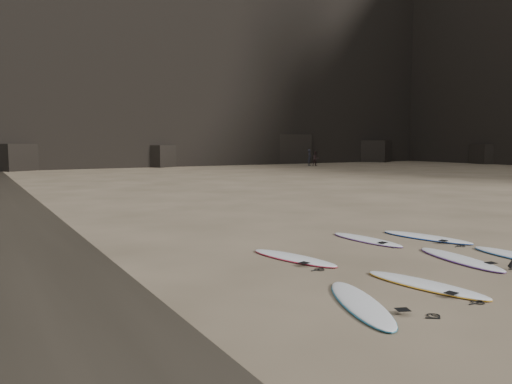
% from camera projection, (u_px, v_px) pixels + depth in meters
% --- Properties ---
extents(ground, '(240.00, 240.00, 0.00)m').
position_uv_depth(ground, '(483.00, 263.00, 10.92)').
color(ground, '#897559').
rests_on(ground, ground).
extents(surfboard_0, '(1.49, 2.54, 0.09)m').
position_uv_depth(surfboard_0, '(361.00, 303.00, 8.03)').
color(surfboard_0, white).
rests_on(surfboard_0, ground).
extents(surfboard_1, '(1.04, 2.51, 0.09)m').
position_uv_depth(surfboard_1, '(425.00, 284.00, 9.10)').
color(surfboard_1, white).
rests_on(surfboard_1, ground).
extents(surfboard_2, '(1.00, 2.55, 0.09)m').
position_uv_depth(surfboard_2, '(460.00, 259.00, 11.09)').
color(surfboard_2, white).
rests_on(surfboard_2, ground).
extents(surfboard_5, '(1.17, 2.45, 0.09)m').
position_uv_depth(surfboard_5, '(294.00, 257.00, 11.21)').
color(surfboard_5, white).
rests_on(surfboard_5, ground).
extents(surfboard_6, '(0.77, 2.41, 0.09)m').
position_uv_depth(surfboard_6, '(366.00, 239.00, 13.32)').
color(surfboard_6, white).
rests_on(surfboard_6, ground).
extents(surfboard_7, '(1.21, 2.66, 0.09)m').
position_uv_depth(surfboard_7, '(426.00, 237.00, 13.64)').
color(surfboard_7, white).
rests_on(surfboard_7, ground).
extents(person_a, '(0.80, 0.74, 1.83)m').
position_uv_depth(person_a, '(310.00, 158.00, 56.20)').
color(person_a, black).
rests_on(person_a, ground).
extents(person_b, '(0.84, 0.68, 1.61)m').
position_uv_depth(person_b, '(316.00, 159.00, 55.56)').
color(person_b, black).
rests_on(person_b, ground).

